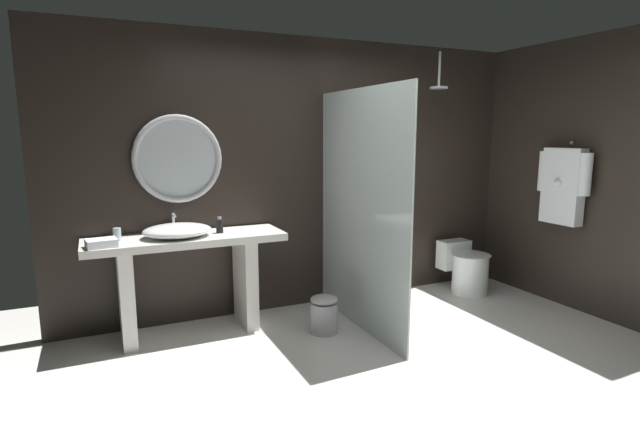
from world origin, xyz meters
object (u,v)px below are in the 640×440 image
round_wall_mirror (178,159)px  waste_bin (324,314)px  hanging_bathrobe (563,183)px  tumbler_cup (117,234)px  folded_hand_towel (101,243)px  soap_dispenser (220,226)px  rain_shower_head (439,83)px  toilet (466,268)px  vessel_sink (177,231)px

round_wall_mirror → waste_bin: (1.06, -0.71, -1.32)m
waste_bin → hanging_bathrobe: bearing=-7.9°
tumbler_cup → hanging_bathrobe: size_ratio=0.13×
tumbler_cup → folded_hand_towel: tumbler_cup is taller
soap_dispenser → rain_shower_head: size_ratio=0.39×
rain_shower_head → toilet: (0.41, -0.07, -1.94)m
hanging_bathrobe → soap_dispenser: bearing=165.6°
soap_dispenser → folded_hand_towel: bearing=-169.8°
tumbler_cup → hanging_bathrobe: hanging_bathrobe is taller
rain_shower_head → toilet: bearing=-9.4°
soap_dispenser → hanging_bathrobe: 3.28m
soap_dispenser → folded_hand_towel: (-0.94, -0.17, -0.03)m
soap_dispenser → waste_bin: 1.18m
soap_dispenser → rain_shower_head: (2.24, -0.04, 1.27)m
soap_dispenser → folded_hand_towel: soap_dispenser is taller
round_wall_mirror → toilet: round_wall_mirror is taller
vessel_sink → rain_shower_head: size_ratio=1.56×
round_wall_mirror → vessel_sink: bearing=-105.5°
waste_bin → folded_hand_towel: bearing=169.6°
toilet → folded_hand_towel: bearing=-179.0°
toilet → waste_bin: 1.92m
waste_bin → folded_hand_towel: (-1.71, 0.31, 0.72)m
tumbler_cup → soap_dispenser: size_ratio=0.75×
hanging_bathrobe → waste_bin: size_ratio=2.41×
round_wall_mirror → toilet: size_ratio=1.28×
hanging_bathrobe → round_wall_mirror: bearing=163.2°
vessel_sink → rain_shower_head: bearing=-0.2°
soap_dispenser → waste_bin: bearing=-32.1°
tumbler_cup → hanging_bathrobe: (3.99, -0.84, 0.32)m
folded_hand_towel → waste_bin: bearing=-10.4°
tumbler_cup → toilet: bearing=-2.2°
vessel_sink → folded_hand_towel: size_ratio=2.59×
vessel_sink → rain_shower_head: (2.60, -0.01, 1.28)m
tumbler_cup → waste_bin: tumbler_cup is taller
waste_bin → folded_hand_towel: folded_hand_towel is taller
rain_shower_head → toilet: size_ratio=0.60×
hanging_bathrobe → waste_bin: hanging_bathrobe is taller
hanging_bathrobe → tumbler_cup: bearing=168.1°
tumbler_cup → toilet: size_ratio=0.18×
vessel_sink → folded_hand_towel: bearing=-166.7°
vessel_sink → round_wall_mirror: round_wall_mirror is taller
round_wall_mirror → rain_shower_head: 2.64m
rain_shower_head → waste_bin: (-1.47, -0.44, -2.03)m
vessel_sink → waste_bin: 1.43m
soap_dispenser → folded_hand_towel: 0.96m
vessel_sink → toilet: (3.01, -0.08, -0.65)m
rain_shower_head → hanging_bathrobe: size_ratio=0.45×
hanging_bathrobe → toilet: hanging_bathrobe is taller
vessel_sink → hanging_bathrobe: size_ratio=0.70×
toilet → vessel_sink: bearing=178.6°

